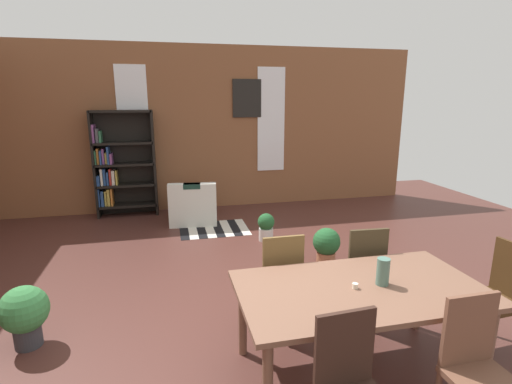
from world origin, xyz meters
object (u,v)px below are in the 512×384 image
(dining_table, at_px, (360,296))
(dining_chair_far_left, at_px, (279,277))
(dining_chair_head_right, at_px, (499,294))
(potted_plant_by_shelf, at_px, (266,226))
(vase_on_table, at_px, (383,272))
(dining_chair_near_right, at_px, (478,367))
(potted_plant_corner, at_px, (326,245))
(armchair_white, at_px, (193,206))
(potted_plant_window, at_px, (24,313))
(bookshelf_tall, at_px, (120,165))
(dining_chair_far_right, at_px, (362,268))

(dining_table, relative_size, dining_chair_far_left, 1.98)
(dining_table, bearing_deg, dining_chair_head_right, 0.22)
(dining_table, bearing_deg, potted_plant_by_shelf, 89.35)
(vase_on_table, xyz_separation_m, dining_chair_near_right, (0.24, -0.74, -0.33))
(potted_plant_corner, bearing_deg, armchair_white, 124.64)
(dining_chair_head_right, height_order, potted_plant_by_shelf, dining_chair_head_right)
(dining_chair_far_left, height_order, potted_plant_corner, dining_chair_far_left)
(potted_plant_window, bearing_deg, vase_on_table, -18.38)
(dining_chair_far_left, relative_size, potted_plant_by_shelf, 2.22)
(dining_chair_near_right, height_order, dining_chair_head_right, same)
(dining_table, height_order, dining_chair_head_right, dining_chair_head_right)
(dining_chair_far_left, relative_size, bookshelf_tall, 0.49)
(potted_plant_corner, bearing_deg, dining_table, -106.43)
(armchair_white, bearing_deg, dining_chair_far_right, -67.91)
(dining_table, bearing_deg, potted_plant_corner, 73.57)
(armchair_white, bearing_deg, potted_plant_by_shelf, -49.74)
(dining_chair_near_right, height_order, armchair_white, dining_chair_near_right)
(dining_table, distance_m, dining_chair_head_right, 1.32)
(bookshelf_tall, relative_size, potted_plant_window, 3.44)
(potted_plant_corner, bearing_deg, dining_chair_far_right, -97.31)
(potted_plant_by_shelf, bearing_deg, dining_chair_far_right, -80.31)
(vase_on_table, relative_size, bookshelf_tall, 0.11)
(dining_chair_near_right, xyz_separation_m, potted_plant_by_shelf, (-0.39, 3.73, -0.29))
(dining_table, relative_size, dining_chair_near_right, 1.98)
(dining_chair_near_right, xyz_separation_m, dining_chair_head_right, (0.89, 0.74, 0.00))
(dining_chair_near_right, distance_m, dining_chair_head_right, 1.16)
(armchair_white, xyz_separation_m, potted_plant_window, (-1.68, -3.24, 0.04))
(vase_on_table, bearing_deg, dining_chair_head_right, 0.26)
(dining_table, bearing_deg, dining_chair_near_right, -60.24)
(dining_chair_near_right, bearing_deg, armchair_white, 105.90)
(vase_on_table, distance_m, dining_chair_far_right, 0.84)
(dining_chair_far_right, distance_m, armchair_white, 3.73)
(dining_chair_far_right, distance_m, bookshelf_tall, 4.94)
(dining_table, height_order, armchair_white, armchair_white)
(armchair_white, bearing_deg, potted_plant_corner, -55.36)
(vase_on_table, height_order, potted_plant_corner, vase_on_table)
(dining_table, bearing_deg, potted_plant_window, 160.47)
(vase_on_table, distance_m, potted_plant_corner, 2.06)
(potted_plant_corner, relative_size, potted_plant_window, 0.90)
(vase_on_table, height_order, dining_chair_head_right, dining_chair_head_right)
(vase_on_table, height_order, potted_plant_by_shelf, vase_on_table)
(dining_chair_near_right, distance_m, dining_chair_far_right, 1.48)
(dining_chair_far_left, height_order, potted_plant_window, dining_chair_far_left)
(potted_plant_corner, bearing_deg, dining_chair_head_right, -69.03)
(vase_on_table, bearing_deg, dining_chair_far_right, 72.11)
(dining_table, relative_size, potted_plant_window, 3.35)
(potted_plant_corner, bearing_deg, dining_chair_far_left, -129.65)
(dining_table, xyz_separation_m, potted_plant_by_shelf, (0.03, 2.99, -0.43))
(dining_chair_near_right, relative_size, dining_chair_head_right, 1.00)
(dining_table, relative_size, bookshelf_tall, 0.97)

